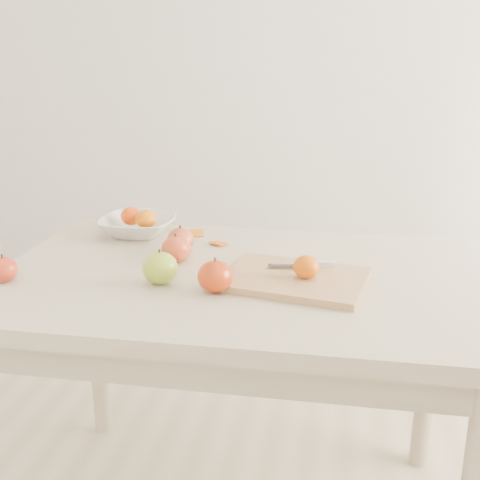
# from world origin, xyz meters

# --- Properties ---
(table) EXTENTS (1.20, 0.80, 0.75)m
(table) POSITION_xyz_m (0.00, 0.00, 0.65)
(table) COLOR beige
(table) RESTS_ON ground
(cutting_board) EXTENTS (0.38, 0.30, 0.02)m
(cutting_board) POSITION_xyz_m (0.15, -0.04, 0.76)
(cutting_board) COLOR tan
(cutting_board) RESTS_ON table
(board_tangerine) EXTENTS (0.06, 0.06, 0.05)m
(board_tangerine) POSITION_xyz_m (0.18, -0.05, 0.80)
(board_tangerine) COLOR #D54D07
(board_tangerine) RESTS_ON cutting_board
(fruit_bowl) EXTENTS (0.22, 0.22, 0.05)m
(fruit_bowl) POSITION_xyz_m (-0.35, 0.27, 0.78)
(fruit_bowl) COLOR silver
(fruit_bowl) RESTS_ON table
(bowl_tangerine_near) EXTENTS (0.06, 0.06, 0.05)m
(bowl_tangerine_near) POSITION_xyz_m (-0.38, 0.28, 0.80)
(bowl_tangerine_near) COLOR #DC4407
(bowl_tangerine_near) RESTS_ON fruit_bowl
(bowl_tangerine_far) EXTENTS (0.06, 0.06, 0.05)m
(bowl_tangerine_far) POSITION_xyz_m (-0.32, 0.26, 0.80)
(bowl_tangerine_far) COLOR #D66907
(bowl_tangerine_far) RESTS_ON fruit_bowl
(orange_peel_a) EXTENTS (0.07, 0.06, 0.01)m
(orange_peel_a) POSITION_xyz_m (-0.18, 0.29, 0.75)
(orange_peel_a) COLOR #C45B0D
(orange_peel_a) RESTS_ON table
(orange_peel_b) EXTENTS (0.06, 0.05, 0.01)m
(orange_peel_b) POSITION_xyz_m (-0.09, 0.22, 0.75)
(orange_peel_b) COLOR #D95C0F
(orange_peel_b) RESTS_ON table
(paring_knife) EXTENTS (0.17, 0.05, 0.01)m
(paring_knife) POSITION_xyz_m (0.19, 0.03, 0.78)
(paring_knife) COLOR white
(paring_knife) RESTS_ON cutting_board
(apple_green) EXTENTS (0.09, 0.09, 0.08)m
(apple_green) POSITION_xyz_m (-0.17, -0.10, 0.79)
(apple_green) COLOR #73A116
(apple_green) RESTS_ON table
(apple_red_e) EXTENTS (0.08, 0.08, 0.07)m
(apple_red_e) POSITION_xyz_m (-0.03, -0.13, 0.79)
(apple_red_e) COLOR #9A0708
(apple_red_e) RESTS_ON table
(apple_red_d) EXTENTS (0.07, 0.07, 0.06)m
(apple_red_d) POSITION_xyz_m (-0.54, -0.15, 0.78)
(apple_red_d) COLOR maroon
(apple_red_d) RESTS_ON table
(apple_red_b) EXTENTS (0.08, 0.08, 0.07)m
(apple_red_b) POSITION_xyz_m (-0.17, 0.05, 0.78)
(apple_red_b) COLOR maroon
(apple_red_b) RESTS_ON table
(apple_red_a) EXTENTS (0.07, 0.07, 0.07)m
(apple_red_a) POSITION_xyz_m (-0.18, 0.14, 0.78)
(apple_red_a) COLOR maroon
(apple_red_a) RESTS_ON table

